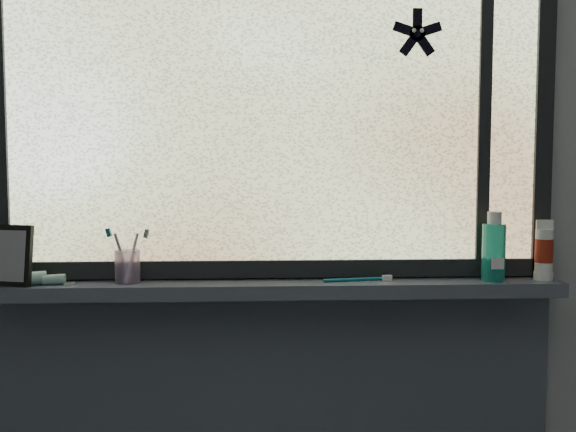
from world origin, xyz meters
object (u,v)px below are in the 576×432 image
(vanity_mirror, at_px, (9,255))
(cream_tube, at_px, (544,248))
(mouthwash_bottle, at_px, (494,246))
(toothbrush_cup, at_px, (128,267))

(vanity_mirror, relative_size, cream_tube, 1.35)
(vanity_mirror, bearing_deg, mouthwash_bottle, 15.12)
(toothbrush_cup, relative_size, cream_tube, 0.74)
(toothbrush_cup, distance_m, cream_tube, 1.18)
(vanity_mirror, bearing_deg, toothbrush_cup, 19.80)
(vanity_mirror, distance_m, cream_tube, 1.50)
(vanity_mirror, bearing_deg, cream_tube, 15.59)
(mouthwash_bottle, bearing_deg, cream_tube, 4.83)
(toothbrush_cup, distance_m, mouthwash_bottle, 1.03)
(vanity_mirror, xyz_separation_m, cream_tube, (1.50, 0.02, 0.01))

